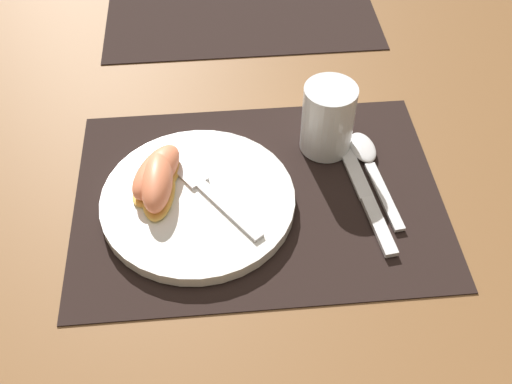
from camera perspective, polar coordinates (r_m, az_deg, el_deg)
name	(u,v)px	position (r m, az deg, el deg)	size (l,w,h in m)	color
ground_plane	(258,196)	(0.78, 0.20, -0.40)	(3.00, 3.00, 0.00)	brown
placemat	(258,195)	(0.78, 0.20, -0.30)	(0.47, 0.34, 0.00)	black
placemat_far	(240,1)	(1.14, -1.54, 17.75)	(0.47, 0.34, 0.00)	black
plate	(198,201)	(0.76, -5.53, -0.84)	(0.25, 0.25, 0.02)	white
juice_glass	(327,122)	(0.81, 6.82, 6.62)	(0.07, 0.07, 0.10)	silver
knife	(363,189)	(0.79, 10.14, 0.29)	(0.04, 0.23, 0.01)	silver
spoon	(368,160)	(0.83, 10.63, 3.04)	(0.04, 0.18, 0.01)	silver
fork	(204,187)	(0.76, -4.94, 0.44)	(0.12, 0.16, 0.00)	silver
citrus_wedge_0	(157,173)	(0.77, -9.45, 1.80)	(0.09, 0.11, 0.03)	#F7C656
citrus_wedge_1	(157,186)	(0.75, -9.39, 0.61)	(0.05, 0.10, 0.04)	#F7C656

